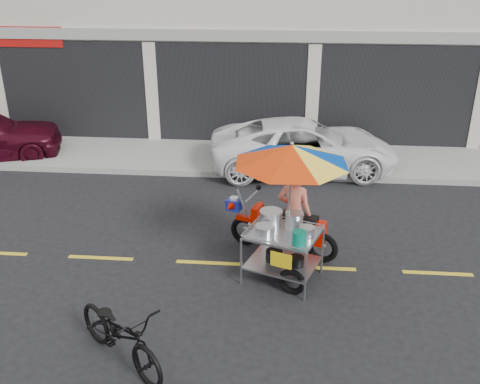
{
  "coord_description": "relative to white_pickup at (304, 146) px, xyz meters",
  "views": [
    {
      "loc": [
        -0.74,
        -8.16,
        5.06
      ],
      "look_at": [
        -1.5,
        0.6,
        1.15
      ],
      "focal_mm": 40.0,
      "sensor_mm": 36.0,
      "label": 1
    }
  ],
  "objects": [
    {
      "name": "ground",
      "position": [
        0.23,
        -4.7,
        -0.65
      ],
      "size": [
        90.0,
        90.0,
        0.0
      ],
      "primitive_type": "plane",
      "color": "black"
    },
    {
      "name": "centerline",
      "position": [
        0.23,
        -4.7,
        -0.65
      ],
      "size": [
        42.0,
        0.1,
        0.01
      ],
      "primitive_type": "cube",
      "color": "gold",
      "rests_on": "ground"
    },
    {
      "name": "sidewalk",
      "position": [
        0.23,
        0.8,
        -0.58
      ],
      "size": [
        45.0,
        3.0,
        0.15
      ],
      "primitive_type": "cube",
      "color": "gray",
      "rests_on": "ground"
    },
    {
      "name": "near_bicycle",
      "position": [
        -2.58,
        -7.32,
        -0.17
      ],
      "size": [
        1.8,
        1.65,
        0.96
      ],
      "primitive_type": "imported",
      "rotation": [
        0.0,
        0.0,
        0.88
      ],
      "color": "black",
      "rests_on": "ground"
    },
    {
      "name": "food_vendor_rig",
      "position": [
        -0.38,
        -4.75,
        0.88
      ],
      "size": [
        2.39,
        2.47,
        2.44
      ],
      "rotation": [
        0.0,
        0.0,
        -0.35
      ],
      "color": "black",
      "rests_on": "ground"
    },
    {
      "name": "white_pickup",
      "position": [
        0.0,
        0.0,
        0.0
      ],
      "size": [
        4.89,
        2.64,
        1.3
      ],
      "primitive_type": "imported",
      "rotation": [
        0.0,
        0.0,
        1.68
      ],
      "color": "white",
      "rests_on": "ground"
    }
  ]
}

